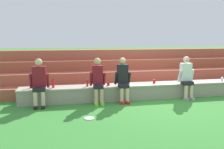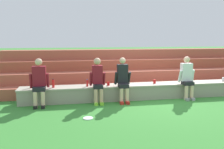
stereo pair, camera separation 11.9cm
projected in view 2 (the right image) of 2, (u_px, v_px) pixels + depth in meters
ground_plane at (154, 100)px, 7.61m from camera, size 80.00×80.00×0.00m
stone_seating_wall at (151, 90)px, 7.86m from camera, size 8.45×0.63×0.48m
brick_bleachers at (136, 73)px, 9.60m from camera, size 10.49×2.29×1.50m
person_far_left at (39, 81)px, 6.84m from camera, size 0.56×0.54×1.39m
person_left_of_center at (98, 79)px, 7.17m from camera, size 0.49×0.53×1.38m
person_center at (123, 79)px, 7.28m from camera, size 0.50×0.52×1.39m
person_right_of_center at (187, 77)px, 7.67m from camera, size 0.53×0.50×1.39m
water_bottle_mid_right at (31, 84)px, 7.15m from camera, size 0.07×0.07×0.27m
water_bottle_near_right at (53, 83)px, 7.22m from camera, size 0.08×0.08×0.27m
water_bottle_near_left at (87, 83)px, 7.38m from camera, size 0.06×0.06×0.22m
plastic_cup_left_end at (223, 79)px, 8.34m from camera, size 0.08×0.08×0.12m
plastic_cup_right_end at (108, 84)px, 7.53m from camera, size 0.09×0.09×0.11m
plastic_cup_middle at (154, 81)px, 7.86m from camera, size 0.09×0.09×0.13m
frisbee at (88, 118)px, 5.87m from camera, size 0.25×0.25×0.02m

